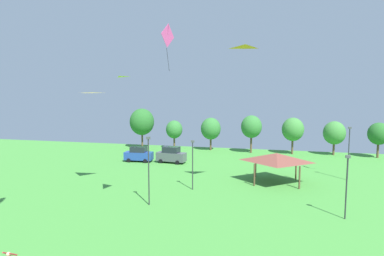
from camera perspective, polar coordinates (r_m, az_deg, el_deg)
The scene contains 18 objects.
kite_flying_0 at distance 41.42m, azimuth -4.65°, elevation 16.93°, with size 0.81×3.00×6.21m.
kite_flying_2 at distance 30.68m, azimuth 10.15°, elevation 14.01°, with size 2.53×2.01×0.21m.
kite_flying_3 at distance 27.21m, azimuth -11.57°, elevation 8.44°, with size 1.74×1.89×0.07m.
kite_flying_6 at distance 33.76m, azimuth -19.60°, elevation 4.91°, with size 2.49×1.87×0.09m.
parked_car_leftmost at distance 49.12m, azimuth -10.12°, elevation -4.94°, with size 4.56×2.16×2.43m.
parked_car_second_from_left at distance 47.52m, azimuth -3.98°, elevation -5.14°, with size 4.80×2.33×2.58m.
park_pavilion at distance 37.47m, azimuth 15.78°, elevation -5.40°, with size 6.42×5.35×3.60m.
light_post_0 at distance 28.69m, azimuth -8.26°, elevation -7.35°, with size 0.36×0.20×6.56m.
light_post_1 at distance 41.80m, azimuth 27.69°, elevation -3.79°, with size 0.36×0.20×6.66m.
light_post_2 at distance 33.24m, azimuth 0.12°, elevation -6.42°, with size 0.36×0.20×5.54m.
light_post_3 at distance 28.39m, azimuth 27.38°, elevation -9.25°, with size 0.36×0.20×5.43m.
treeline_tree_0 at distance 62.64m, azimuth -9.51°, elevation 1.16°, with size 5.00×5.00×8.12m.
treeline_tree_1 at distance 61.12m, azimuth -3.41°, elevation -0.30°, with size 3.36×3.36×5.72m.
treeline_tree_2 at distance 58.88m, azimuth 3.60°, elevation -0.14°, with size 3.91×3.91×6.41m.
treeline_tree_3 at distance 56.81m, azimuth 11.25°, elevation 0.23°, with size 3.84×3.84×7.04m.
treeline_tree_4 at distance 57.49m, azimuth 18.66°, elevation -0.26°, with size 3.90×3.90×6.70m.
treeline_tree_5 at distance 59.28m, azimuth 25.48°, elevation -0.85°, with size 3.80×3.80×6.12m.
treeline_tree_6 at distance 60.07m, azimuth 32.02°, elevation -0.95°, with size 3.46×3.46×6.08m.
Camera 1 is at (5.23, -0.92, 10.05)m, focal length 28.00 mm.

